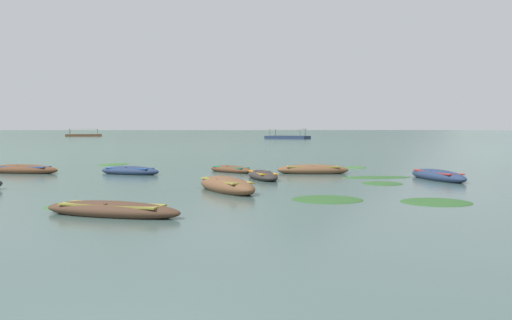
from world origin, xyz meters
name	(u,v)px	position (x,y,z in m)	size (l,w,h in m)	color
ground_plane	(334,130)	(0.00, 1500.00, 0.00)	(6000.00, 6000.00, 0.00)	#425B56
mountain_1	(111,67)	(-857.81, 2146.20, 240.41)	(1915.61, 1915.61, 480.83)	#56665B
mountain_2	(292,67)	(-179.12, 2458.54, 264.79)	(1464.44, 1464.44, 529.58)	#4C5B56
mountain_3	(496,99)	(648.17, 2434.96, 123.43)	(705.87, 705.87, 246.86)	slate
rowboat_0	(263,176)	(-0.95, 21.67, 0.16)	(2.36, 3.82, 0.51)	#2D2826
rowboat_1	(313,170)	(1.27, 25.37, 0.19)	(3.93, 1.62, 0.62)	brown
rowboat_2	(130,171)	(-8.23, 23.55, 0.17)	(3.66, 1.98, 0.54)	navy
rowboat_3	(231,170)	(-3.22, 25.65, 0.15)	(3.12, 2.75, 0.47)	brown
rowboat_4	(438,176)	(7.23, 22.33, 0.19)	(2.62, 4.56, 0.61)	navy
rowboat_5	(226,186)	(-1.66, 16.08, 0.22)	(3.44, 4.18, 0.71)	brown
rowboat_6	(112,210)	(-3.62, 9.58, 0.16)	(4.26, 1.78, 0.51)	#4C3323
rowboat_8	(22,170)	(-14.26, 23.49, 0.19)	(4.34, 1.49, 0.59)	brown
ferry_0	(287,137)	(-8.54, 129.48, 0.45)	(10.93, 7.31, 2.54)	navy
ferry_2	(84,135)	(-73.95, 162.76, 0.45)	(11.29, 7.43, 2.54)	brown
weed_patch_0	(376,178)	(4.46, 23.17, 0.00)	(3.46, 1.31, 0.14)	#2D5628
weed_patch_1	(436,202)	(5.71, 13.77, 0.00)	(2.29, 2.27, 0.14)	#2D5628
weed_patch_2	(355,168)	(3.66, 30.26, 0.00)	(1.54, 1.47, 0.14)	#38662D
weed_patch_3	(113,165)	(-12.18, 31.17, 0.00)	(2.79, 1.46, 0.14)	#38662D
weed_patch_4	(382,184)	(4.49, 20.02, 0.00)	(1.79, 1.78, 0.14)	#2D5628
weed_patch_5	(327,200)	(2.19, 14.01, 0.00)	(2.38, 2.41, 0.14)	#2D5628
weed_patch_6	(88,207)	(-5.05, 11.21, 0.00)	(1.56, 2.63, 0.14)	#38662D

